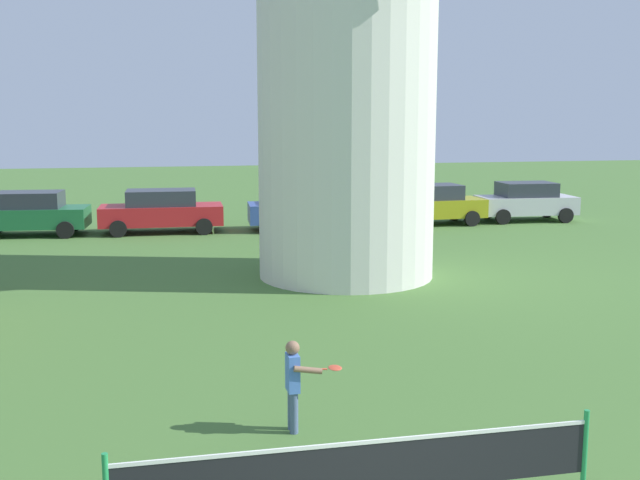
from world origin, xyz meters
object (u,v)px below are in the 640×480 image
at_px(parked_car_green, 30,213).
at_px(parked_car_silver, 526,201).
at_px(parked_car_red, 162,210).
at_px(tennis_net, 362,469).
at_px(parked_car_blue, 308,208).
at_px(parked_car_mustard, 429,204).
at_px(player_far, 295,380).

height_order(parked_car_green, parked_car_silver, same).
xyz_separation_m(parked_car_red, parked_car_silver, (14.41, 0.08, -0.00)).
distance_m(parked_car_green, parked_car_silver, 18.97).
height_order(tennis_net, parked_car_red, parked_car_red).
relative_size(parked_car_red, parked_car_blue, 0.98).
relative_size(tennis_net, parked_car_green, 1.24).
xyz_separation_m(parked_car_red, parked_car_mustard, (10.20, -0.08, -0.00)).
bearing_deg(parked_car_blue, player_far, -101.88).
relative_size(parked_car_green, parked_car_red, 0.93).
bearing_deg(parked_car_red, player_far, -85.23).
bearing_deg(parked_car_red, parked_car_silver, 0.32).
height_order(player_far, parked_car_red, parked_car_red).
bearing_deg(parked_car_blue, parked_car_silver, 2.94).
height_order(player_far, parked_car_silver, parked_car_silver).
relative_size(parked_car_red, parked_car_silver, 1.12).
height_order(parked_car_green, parked_car_mustard, same).
distance_m(parked_car_green, parked_car_mustard, 14.76).
xyz_separation_m(parked_car_blue, parked_car_silver, (9.07, 0.47, -0.00)).
xyz_separation_m(parked_car_mustard, parked_car_silver, (4.21, 0.16, -0.00)).
height_order(player_far, parked_car_mustard, parked_car_mustard).
distance_m(parked_car_mustard, parked_car_silver, 4.21).
bearing_deg(parked_car_green, player_far, -71.94).
relative_size(parked_car_green, parked_car_mustard, 0.95).
relative_size(tennis_net, parked_car_red, 1.14).
bearing_deg(parked_car_silver, parked_car_red, -179.68).
xyz_separation_m(player_far, parked_car_red, (-1.54, 18.43, 0.09)).
relative_size(parked_car_mustard, parked_car_silver, 1.10).
relative_size(player_far, parked_car_blue, 0.28).
bearing_deg(tennis_net, parked_car_mustard, 68.07).
distance_m(parked_car_blue, parked_car_mustard, 4.87).
height_order(parked_car_red, parked_car_mustard, same).
xyz_separation_m(player_far, parked_car_silver, (12.87, 18.51, 0.09)).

